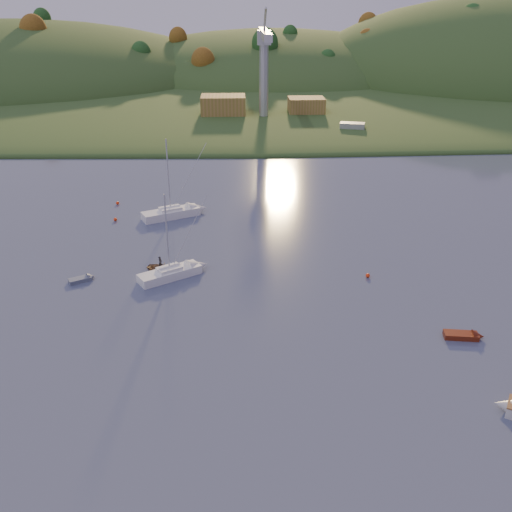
{
  "coord_description": "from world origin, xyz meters",
  "views": [
    {
      "loc": [
        -5.01,
        -22.5,
        30.59
      ],
      "look_at": [
        -2.9,
        36.46,
        3.21
      ],
      "focal_mm": 40.0,
      "sensor_mm": 36.0,
      "label": 1
    }
  ],
  "objects_px": {
    "sailboat_near": "(170,273)",
    "canoe": "(161,268)",
    "grey_dinghy": "(85,278)",
    "red_tender": "(469,336)",
    "sailboat_far": "(171,212)"
  },
  "relations": [
    {
      "from": "sailboat_far",
      "to": "grey_dinghy",
      "type": "height_order",
      "value": "sailboat_far"
    },
    {
      "from": "sailboat_far",
      "to": "red_tender",
      "type": "relative_size",
      "value": 3.0
    },
    {
      "from": "sailboat_near",
      "to": "canoe",
      "type": "bearing_deg",
      "value": 90.93
    },
    {
      "from": "sailboat_near",
      "to": "grey_dinghy",
      "type": "height_order",
      "value": "sailboat_near"
    },
    {
      "from": "sailboat_far",
      "to": "red_tender",
      "type": "height_order",
      "value": "sailboat_far"
    },
    {
      "from": "red_tender",
      "to": "sailboat_near",
      "type": "bearing_deg",
      "value": 163.0
    },
    {
      "from": "sailboat_far",
      "to": "grey_dinghy",
      "type": "xyz_separation_m",
      "value": [
        -7.97,
        -20.24,
        -0.53
      ]
    },
    {
      "from": "sailboat_near",
      "to": "red_tender",
      "type": "xyz_separation_m",
      "value": [
        30.33,
        -14.01,
        -0.42
      ]
    },
    {
      "from": "grey_dinghy",
      "to": "red_tender",
      "type": "bearing_deg",
      "value": -47.22
    },
    {
      "from": "sailboat_near",
      "to": "canoe",
      "type": "height_order",
      "value": "sailboat_near"
    },
    {
      "from": "red_tender",
      "to": "canoe",
      "type": "bearing_deg",
      "value": 160.95
    },
    {
      "from": "canoe",
      "to": "red_tender",
      "type": "bearing_deg",
      "value": -99.87
    },
    {
      "from": "red_tender",
      "to": "grey_dinghy",
      "type": "xyz_separation_m",
      "value": [
        -40.17,
        13.74,
        -0.04
      ]
    },
    {
      "from": "canoe",
      "to": "red_tender",
      "type": "distance_m",
      "value": 35.46
    },
    {
      "from": "sailboat_near",
      "to": "sailboat_far",
      "type": "relative_size",
      "value": 0.88
    }
  ]
}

